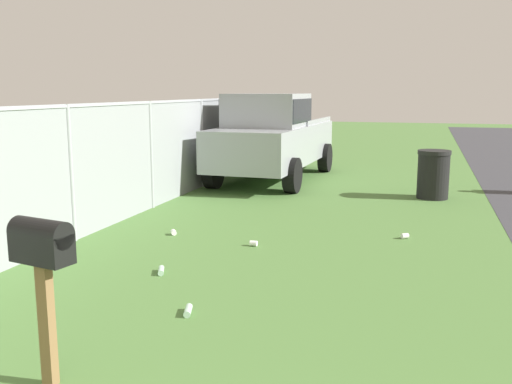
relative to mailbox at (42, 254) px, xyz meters
The scene contains 9 objects.
mailbox is the anchor object (origin of this frame).
pickup_truck 9.96m from the mailbox, ahead, with size 5.21×2.23×2.09m.
trash_bin 9.03m from the mailbox, 17.93° to the right, with size 0.65×0.65×0.98m.
fence_section 5.36m from the mailbox, 24.82° to the left, with size 17.46×0.07×1.98m.
litter_cup_far_scatter 4.22m from the mailbox, ahead, with size 0.08×0.08×0.10m, color white.
litter_bottle_by_mailbox 1.88m from the mailbox, 15.80° to the right, with size 0.07×0.07×0.22m, color #B2D8BF.
litter_cup_near_hydrant 4.56m from the mailbox, 13.07° to the left, with size 0.08×0.08×0.10m, color white.
litter_bottle_midfield_b 2.81m from the mailbox, ahead, with size 0.07×0.07×0.22m, color #B2D8BF.
litter_cup_midfield_a 5.73m from the mailbox, 24.80° to the right, with size 0.08×0.08×0.10m, color white.
Camera 1 is at (0.01, -1.34, 2.16)m, focal length 39.79 mm.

